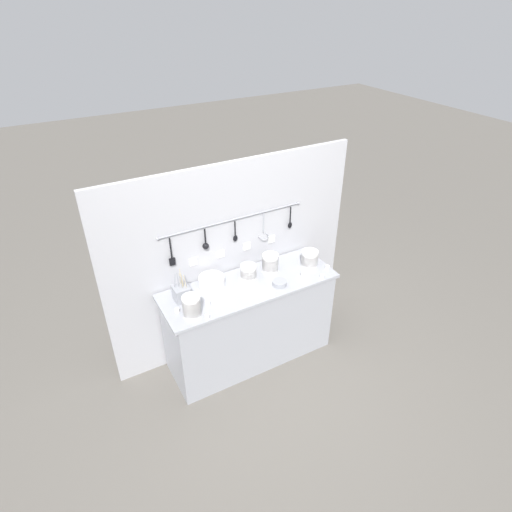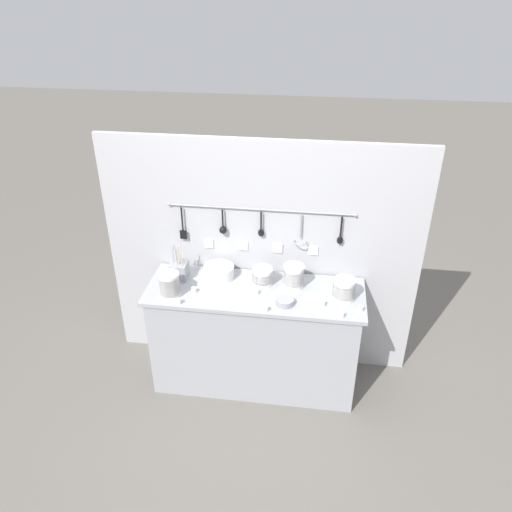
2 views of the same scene
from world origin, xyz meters
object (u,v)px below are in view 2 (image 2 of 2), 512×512
bowl_stack_wide_centre (294,276)px  cutlery_caddy (179,270)px  cup_edge_near (266,309)px  cup_edge_far (342,315)px  cup_centre (194,290)px  bowl_stack_tall_left (344,289)px  plate_stack (219,272)px  bowl_stack_nested_right (263,276)px  cup_back_left (361,308)px  cup_beside_plates (256,292)px  cup_front_left (323,303)px  bowl_stack_back_corner (169,284)px  cup_mid_row (162,285)px  steel_mixing_bowl (285,302)px  cup_front_right (179,301)px

bowl_stack_wide_centre → cutlery_caddy: size_ratio=0.62×
bowl_stack_wide_centre → cup_edge_near: 0.37m
bowl_stack_wide_centre → cup_edge_far: (0.34, -0.32, -0.07)m
bowl_stack_wide_centre → cup_centre: size_ratio=4.62×
bowl_stack_tall_left → cup_centre: bearing=-176.3°
bowl_stack_tall_left → plate_stack: bearing=170.4°
bowl_stack_wide_centre → cup_centre: bowl_stack_wide_centre is taller
cup_edge_near → bowl_stack_nested_right: bearing=100.9°
cup_centre → bowl_stack_tall_left: bearing=3.7°
bowl_stack_wide_centre → cup_back_left: (0.47, -0.23, -0.07)m
cup_beside_plates → cup_back_left: bearing=-7.7°
bowl_stack_tall_left → bowl_stack_wide_centre: (-0.36, 0.11, 0.01)m
bowl_stack_nested_right → cup_centre: bearing=-159.8°
cup_edge_near → cup_beside_plates: bearing=115.4°
bowl_stack_wide_centre → plate_stack: bowl_stack_wide_centre is taller
bowl_stack_wide_centre → cup_front_left: 0.31m
bowl_stack_wide_centre → bowl_stack_back_corner: bearing=-164.9°
plate_stack → cup_mid_row: bearing=-154.1°
bowl_stack_tall_left → cup_centre: 1.06m
plate_stack → cup_beside_plates: 0.36m
cup_front_left → cup_beside_plates: 0.48m
bowl_stack_back_corner → cutlery_caddy: cutlery_caddy is taller
bowl_stack_back_corner → cup_mid_row: size_ratio=4.78×
plate_stack → cup_edge_near: 0.54m
cup_centre → steel_mixing_bowl: bearing=-4.8°
bowl_stack_back_corner → cup_front_right: (0.09, -0.09, -0.07)m
plate_stack → cup_edge_far: bearing=-22.5°
bowl_stack_back_corner → steel_mixing_bowl: bearing=0.1°
bowl_stack_wide_centre → cup_edge_near: bearing=-116.6°
bowl_stack_back_corner → cup_edge_far: size_ratio=4.78×
bowl_stack_nested_right → steel_mixing_bowl: size_ratio=1.17×
cup_mid_row → cup_back_left: size_ratio=1.00×
bowl_stack_nested_right → bowl_stack_tall_left: (0.58, -0.10, 0.01)m
cutlery_caddy → cup_centre: (0.16, -0.17, -0.05)m
bowl_stack_tall_left → cup_mid_row: size_ratio=4.22×
cup_back_left → cup_edge_far: bearing=-144.5°
bowl_stack_nested_right → cutlery_caddy: bearing=-180.0°
cup_beside_plates → cup_centre: bearing=-174.7°
cup_back_left → cup_beside_plates: 0.73m
steel_mixing_bowl → cup_beside_plates: size_ratio=3.33×
bowl_stack_tall_left → plate_stack: bowl_stack_tall_left is taller
cup_front_right → cup_centre: (0.07, 0.15, 0.00)m
cup_back_left → cup_edge_near: (-0.63, -0.09, 0.00)m
bowl_stack_back_corner → plate_stack: size_ratio=0.80×
plate_stack → cup_mid_row: (-0.39, -0.19, -0.03)m
cup_front_right → cup_centre: bearing=64.7°
steel_mixing_bowl → cup_edge_near: steel_mixing_bowl is taller
cup_back_left → cup_front_left: bearing=174.9°
cup_beside_plates → cutlery_caddy: bearing=167.5°
bowl_stack_back_corner → steel_mixing_bowl: (0.81, 0.00, -0.07)m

